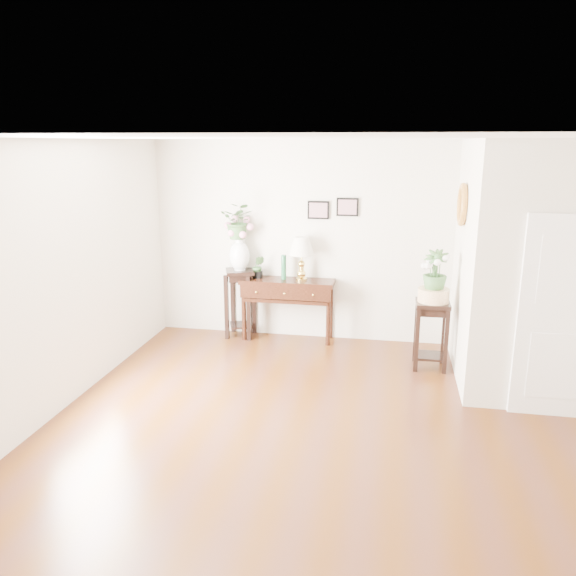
% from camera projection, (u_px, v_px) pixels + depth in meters
% --- Properties ---
extents(floor, '(6.00, 5.50, 0.02)m').
position_uv_depth(floor, '(345.00, 433.00, 5.50)').
color(floor, '#4D270B').
rests_on(floor, ground).
extents(ceiling, '(6.00, 5.50, 0.02)m').
position_uv_depth(ceiling, '(353.00, 137.00, 4.79)').
color(ceiling, white).
rests_on(ceiling, ground).
extents(wall_back, '(6.00, 0.02, 2.80)m').
position_uv_depth(wall_back, '(365.00, 243.00, 7.76)').
color(wall_back, beige).
rests_on(wall_back, ground).
extents(wall_front, '(6.00, 0.02, 2.80)m').
position_uv_depth(wall_front, '(300.00, 454.00, 2.53)').
color(wall_front, beige).
rests_on(wall_front, ground).
extents(wall_left, '(0.02, 5.50, 2.80)m').
position_uv_depth(wall_left, '(52.00, 281.00, 5.68)').
color(wall_left, beige).
rests_on(wall_left, ground).
extents(partition, '(1.80, 1.95, 2.80)m').
position_uv_depth(partition, '(544.00, 264.00, 6.46)').
color(partition, beige).
rests_on(partition, floor).
extents(door, '(0.90, 0.05, 2.10)m').
position_uv_depth(door, '(565.00, 319.00, 5.60)').
color(door, white).
rests_on(door, floor).
extents(art_print_left, '(0.30, 0.02, 0.25)m').
position_uv_depth(art_print_left, '(318.00, 210.00, 7.74)').
color(art_print_left, black).
rests_on(art_print_left, wall_back).
extents(art_print_right, '(0.30, 0.02, 0.25)m').
position_uv_depth(art_print_right, '(347.00, 207.00, 7.66)').
color(art_print_right, black).
rests_on(art_print_right, wall_back).
extents(wall_ornament, '(0.07, 0.51, 0.51)m').
position_uv_depth(wall_ornament, '(462.00, 205.00, 6.58)').
color(wall_ornament, '#B17C2C').
rests_on(wall_ornament, partition).
extents(console_table, '(1.33, 0.45, 0.88)m').
position_uv_depth(console_table, '(288.00, 309.00, 8.02)').
color(console_table, black).
rests_on(console_table, floor).
extents(table_lamp, '(0.45, 0.45, 0.62)m').
position_uv_depth(table_lamp, '(302.00, 255.00, 7.78)').
color(table_lamp, '#E0BF58').
rests_on(table_lamp, console_table).
extents(green_vase, '(0.09, 0.09, 0.35)m').
position_uv_depth(green_vase, '(284.00, 267.00, 7.87)').
color(green_vase, '#1A5031').
rests_on(green_vase, console_table).
extents(potted_plant, '(0.18, 0.15, 0.31)m').
position_uv_depth(potted_plant, '(258.00, 268.00, 7.94)').
color(potted_plant, '#396431').
rests_on(potted_plant, console_table).
extents(plant_stand_a, '(0.49, 0.49, 0.99)m').
position_uv_depth(plant_stand_a, '(241.00, 303.00, 8.13)').
color(plant_stand_a, black).
rests_on(plant_stand_a, floor).
extents(porcelain_vase, '(0.35, 0.35, 0.50)m').
position_uv_depth(porcelain_vase, '(240.00, 254.00, 7.95)').
color(porcelain_vase, white).
rests_on(porcelain_vase, plant_stand_a).
extents(lily_arrangement, '(0.50, 0.44, 0.51)m').
position_uv_depth(lily_arrangement, '(239.00, 224.00, 7.84)').
color(lily_arrangement, '#396431').
rests_on(lily_arrangement, porcelain_vase).
extents(plant_stand_b, '(0.41, 0.41, 0.86)m').
position_uv_depth(plant_stand_b, '(431.00, 335.00, 7.00)').
color(plant_stand_b, black).
rests_on(plant_stand_b, floor).
extents(ceramic_bowl, '(0.45, 0.45, 0.17)m').
position_uv_depth(ceramic_bowl, '(433.00, 295.00, 6.87)').
color(ceramic_bowl, beige).
rests_on(ceramic_bowl, plant_stand_b).
extents(narcissus, '(0.34, 0.34, 0.52)m').
position_uv_depth(narcissus, '(435.00, 271.00, 6.79)').
color(narcissus, '#396431').
rests_on(narcissus, ceramic_bowl).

